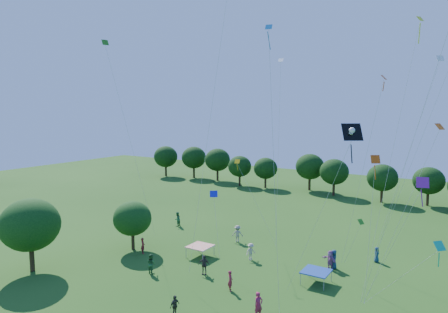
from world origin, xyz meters
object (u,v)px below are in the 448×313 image
(tent_red_stripe, at_px, (200,246))
(pirate_kite, at_px, (350,135))
(tent_blue, at_px, (316,272))
(red_high_kite, at_px, (225,12))
(near_tree_north, at_px, (132,218))
(near_tree_west, at_px, (30,225))

(tent_red_stripe, distance_m, pirate_kite, 21.10)
(tent_blue, xyz_separation_m, red_high_kite, (-5.66, -5.37, 20.73))
(tent_red_stripe, height_order, tent_blue, same)
(near_tree_north, xyz_separation_m, red_high_kite, (13.40, -3.19, 18.45))
(red_high_kite, bearing_deg, tent_red_stripe, 139.90)
(tent_red_stripe, bearing_deg, near_tree_north, -164.03)
(tent_red_stripe, relative_size, pirate_kite, 0.18)
(tent_red_stripe, relative_size, red_high_kite, 0.08)
(near_tree_north, bearing_deg, near_tree_west, -111.88)
(near_tree_west, distance_m, near_tree_north, 9.75)
(near_tree_north, bearing_deg, red_high_kite, -13.40)
(near_tree_north, height_order, tent_red_stripe, near_tree_north)
(near_tree_west, distance_m, pirate_kite, 28.57)
(tent_blue, relative_size, red_high_kite, 0.08)
(near_tree_north, bearing_deg, tent_red_stripe, 15.97)
(tent_blue, relative_size, pirate_kite, 0.18)
(near_tree_west, xyz_separation_m, pirate_kite, (26.85, 4.43, 8.70))
(pirate_kite, bearing_deg, tent_blue, 121.73)
(tent_blue, bearing_deg, near_tree_west, -153.76)
(near_tree_west, xyz_separation_m, tent_blue, (22.68, 11.18, -3.26))
(near_tree_west, height_order, tent_red_stripe, near_tree_west)
(near_tree_west, relative_size, red_high_kite, 0.26)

